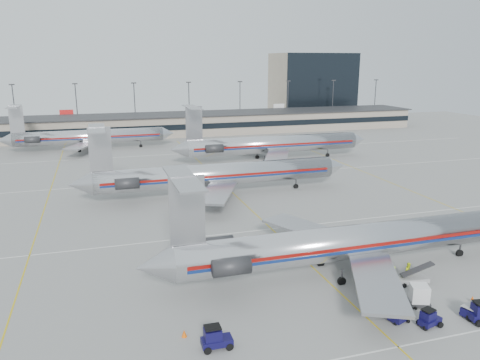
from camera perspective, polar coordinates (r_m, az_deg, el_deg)
name	(u,v)px	position (r m, az deg, el deg)	size (l,w,h in m)	color
ground	(303,258)	(54.70, 7.63, -9.40)	(260.00, 260.00, 0.00)	gray
apron_markings	(271,229)	(63.23, 3.85, -5.97)	(160.00, 0.15, 0.02)	silver
terminal	(169,124)	(146.10, -8.59, 6.75)	(162.00, 17.00, 6.25)	gray
light_mast_row	(162,103)	(159.34, -9.45, 9.29)	(163.60, 0.40, 15.28)	#38383D
distant_building	(312,86)	(192.61, 8.75, 11.31)	(30.00, 20.00, 25.00)	tan
jet_foreground	(349,242)	(50.76, 13.13, -7.35)	(45.57, 26.83, 11.93)	silver
jet_second_row	(213,175)	(77.83, -3.33, 0.67)	(47.16, 27.77, 12.34)	silver
jet_third_row	(270,144)	(105.96, 3.66, 4.38)	(46.87, 28.83, 12.82)	silver
jet_back_row	(87,137)	(124.79, -18.18, 5.04)	(42.74, 26.29, 11.69)	silver
tug_left	(215,338)	(38.47, -3.06, -18.73)	(2.43, 1.29, 1.96)	#0C0936
tug_center	(429,319)	(44.16, 22.06, -15.39)	(2.22, 1.54, 1.64)	#0C0936
cart_inner	(473,311)	(47.24, 26.55, -14.08)	(2.28, 1.87, 1.12)	#0C0936
cart_outer	(399,316)	(44.20, 18.81, -15.41)	(1.99, 1.68, 0.96)	#0C0936
uld_container	(419,295)	(47.16, 20.99, -12.97)	(2.31, 2.13, 1.98)	#2D2D30
belt_loader	(412,278)	(51.27, 20.28, -11.20)	(4.04, 1.54, 2.10)	#959595
ramp_worker_near	(394,275)	(50.48, 18.23, -10.95)	(0.69, 0.45, 1.89)	#A4E715
ramp_worker_far	(409,271)	(51.82, 19.86, -10.42)	(0.91, 0.71, 1.88)	#D0E515
cone_right	(472,299)	(49.91, 26.47, -12.87)	(0.47, 0.47, 0.65)	#F25B08
cone_left	(184,333)	(40.37, -6.82, -18.07)	(0.45, 0.45, 0.61)	#F25B08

